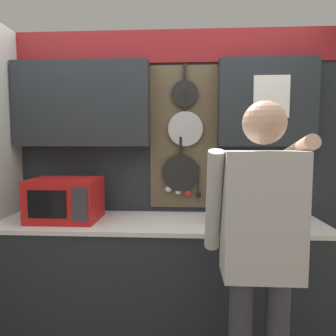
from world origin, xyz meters
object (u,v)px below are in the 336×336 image
at_px(utensil_crock, 239,211).
at_px(person, 260,240).
at_px(microwave, 65,199).
at_px(knife_block, 217,210).

relative_size(utensil_crock, person, 0.20).
xyz_separation_m(microwave, person, (1.25, -0.65, -0.07)).
bearing_deg(microwave, utensil_crock, 0.11).
distance_m(microwave, utensil_crock, 1.27).
xyz_separation_m(utensil_crock, person, (-0.01, -0.65, 0.01)).
bearing_deg(knife_block, microwave, -179.97).
xyz_separation_m(microwave, utensil_crock, (1.26, 0.00, -0.07)).
height_order(microwave, person, person).
distance_m(knife_block, person, 0.66).
distance_m(microwave, person, 1.41).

